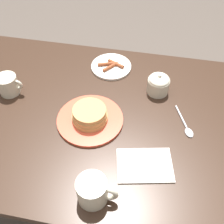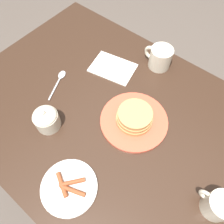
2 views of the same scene
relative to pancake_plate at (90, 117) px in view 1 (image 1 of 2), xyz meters
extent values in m
plane|color=#51473F|center=(0.04, 0.03, -0.75)|extent=(8.00, 8.00, 0.00)
cube|color=#332116|center=(0.04, 0.03, -0.04)|extent=(1.26, 0.84, 0.03)
cube|color=#332116|center=(-0.53, 0.39, -0.40)|extent=(0.07, 0.07, 0.70)
cube|color=#332116|center=(0.61, 0.39, -0.40)|extent=(0.07, 0.07, 0.70)
cylinder|color=#DB5138|center=(0.00, 0.00, -0.02)|extent=(0.25, 0.25, 0.01)
cylinder|color=tan|center=(0.00, 0.00, 0.00)|extent=(0.13, 0.13, 0.02)
cylinder|color=tan|center=(0.00, 0.00, 0.02)|extent=(0.13, 0.13, 0.02)
cylinder|color=tan|center=(0.00, 0.00, 0.03)|extent=(0.12, 0.12, 0.02)
cylinder|color=silver|center=(0.02, 0.32, -0.02)|extent=(0.18, 0.18, 0.01)
cylinder|color=brown|center=(0.00, 0.32, -0.01)|extent=(0.08, 0.04, 0.01)
cylinder|color=brown|center=(0.04, 0.32, -0.01)|extent=(0.08, 0.05, 0.01)
cylinder|color=brown|center=(0.02, 0.30, -0.01)|extent=(0.06, 0.07, 0.01)
cylinder|color=beige|center=(0.08, -0.29, 0.02)|extent=(0.09, 0.09, 0.09)
torus|color=beige|center=(0.13, -0.29, 0.02)|extent=(0.06, 0.01, 0.06)
cylinder|color=#472819|center=(0.08, -0.29, 0.06)|extent=(0.08, 0.08, 0.00)
cylinder|color=beige|center=(-0.36, 0.09, 0.02)|extent=(0.08, 0.08, 0.08)
torus|color=beige|center=(-0.32, 0.09, 0.03)|extent=(0.05, 0.01, 0.05)
cylinder|color=beige|center=(0.23, 0.20, 0.01)|extent=(0.09, 0.09, 0.06)
ellipsoid|color=beige|center=(0.23, 0.20, 0.04)|extent=(0.08, 0.08, 0.03)
sphere|color=beige|center=(0.23, 0.20, 0.06)|extent=(0.02, 0.02, 0.02)
cube|color=silver|center=(0.22, -0.15, -0.02)|extent=(0.20, 0.16, 0.01)
cylinder|color=silver|center=(0.33, 0.08, -0.02)|extent=(0.05, 0.10, 0.01)
ellipsoid|color=silver|center=(0.36, 0.01, -0.02)|extent=(0.04, 0.05, 0.01)
camera|label=1|loc=(0.21, -0.63, 0.79)|focal=45.00mm
camera|label=2|loc=(-0.18, 0.34, 0.68)|focal=35.00mm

